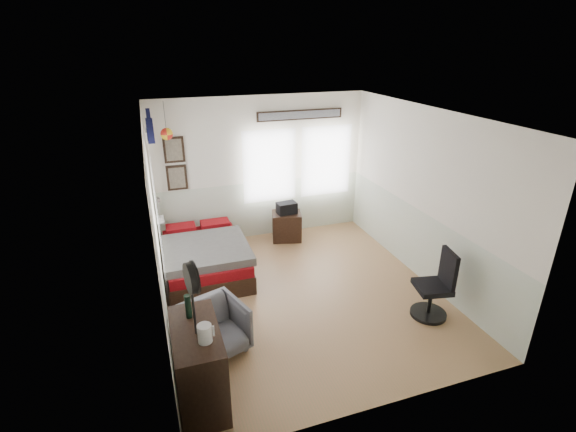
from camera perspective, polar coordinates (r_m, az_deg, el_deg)
The scene contains 12 objects.
ground_plane at distance 6.50m, azimuth 2.00°, elevation -10.63°, with size 4.00×4.50×0.01m, color #99764B.
room_shell at distance 5.90m, azimuth 0.87°, elevation 3.39°, with size 4.02×4.52×2.71m.
wall_decor at distance 7.21m, azimuth -11.80°, elevation 10.59°, with size 3.55×1.32×1.44m.
bed at distance 7.02m, azimuth -11.26°, elevation -5.59°, with size 1.34×1.83×0.58m.
dresser at distance 4.73m, azimuth -12.13°, elevation -19.27°, with size 0.48×1.00×0.90m, color black.
armchair at distance 5.38m, azimuth -9.89°, elevation -14.85°, with size 0.68×0.70×0.64m, color #5A5B63.
nightstand at distance 8.04m, azimuth -0.19°, elevation -1.39°, with size 0.54×0.44×0.54m, color black.
task_chair at distance 6.18m, azimuth 19.53°, elevation -9.54°, with size 0.52×0.52×1.00m.
kettle at distance 4.23m, azimuth -11.30°, elevation -15.47°, with size 0.16×0.14×0.19m.
bottle at distance 4.55m, azimuth -13.49°, elevation -11.94°, with size 0.07×0.07×0.27m, color black.
stand_fan at distance 4.05m, azimuth -13.04°, elevation -8.44°, with size 0.14×0.33×0.80m.
black_bag at distance 7.89m, azimuth -0.19°, elevation 1.12°, with size 0.36×0.23×0.21m, color black.
Camera 1 is at (-1.94, -5.05, 3.59)m, focal length 26.00 mm.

